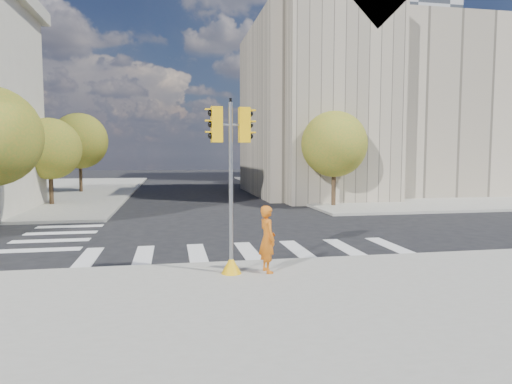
% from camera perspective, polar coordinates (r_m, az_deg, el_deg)
% --- Properties ---
extents(ground, '(160.00, 160.00, 0.00)m').
position_cam_1_polar(ground, '(18.29, -1.76, -6.07)').
color(ground, black).
rests_on(ground, ground).
extents(sidewalk_near, '(30.00, 14.00, 0.15)m').
position_cam_1_polar(sidewalk_near, '(8.04, 11.14, -20.19)').
color(sidewalk_near, gray).
rests_on(sidewalk_near, ground).
extents(sidewalk_far_right, '(28.00, 40.00, 0.15)m').
position_cam_1_polar(sidewalk_far_right, '(49.43, 16.87, 0.70)').
color(sidewalk_far_right, gray).
rests_on(sidewalk_far_right, ground).
extents(civic_building, '(26.00, 16.00, 19.39)m').
position_cam_1_polar(civic_building, '(41.35, 16.06, 9.93)').
color(civic_building, '#A1947F').
rests_on(civic_building, ground).
extents(office_tower, '(20.00, 18.00, 30.00)m').
position_cam_1_polar(office_tower, '(65.69, 12.16, 14.85)').
color(office_tower, '#9EA0A3').
rests_on(office_tower, ground).
extents(tree_lw_mid, '(4.00, 4.00, 5.77)m').
position_cam_1_polar(tree_lw_mid, '(32.69, -24.38, 4.94)').
color(tree_lw_mid, '#382616').
rests_on(tree_lw_mid, ground).
extents(tree_lw_far, '(4.80, 4.80, 6.95)m').
position_cam_1_polar(tree_lw_far, '(42.48, -21.19, 5.97)').
color(tree_lw_far, '#382616').
rests_on(tree_lw_far, ground).
extents(tree_re_near, '(4.20, 4.20, 6.16)m').
position_cam_1_polar(tree_re_near, '(29.59, 9.75, 5.91)').
color(tree_re_near, '#382616').
rests_on(tree_re_near, ground).
extents(tree_re_mid, '(4.60, 4.60, 6.66)m').
position_cam_1_polar(tree_re_mid, '(41.06, 3.91, 6.07)').
color(tree_re_mid, '#382616').
rests_on(tree_re_mid, ground).
extents(tree_re_far, '(4.00, 4.00, 5.88)m').
position_cam_1_polar(tree_re_far, '(52.76, 0.64, 5.28)').
color(tree_re_far, '#382616').
rests_on(tree_re_far, ground).
extents(lamp_near, '(0.35, 0.18, 8.11)m').
position_cam_1_polar(lamp_near, '(33.54, 8.19, 6.70)').
color(lamp_near, black).
rests_on(lamp_near, sidewalk_far_right).
extents(lamp_far, '(0.35, 0.18, 8.11)m').
position_cam_1_polar(lamp_far, '(47.01, 2.67, 6.20)').
color(lamp_far, black).
rests_on(lamp_far, sidewalk_far_right).
extents(traffic_signal, '(1.07, 0.56, 4.80)m').
position_cam_1_polar(traffic_signal, '(12.47, -3.14, -1.01)').
color(traffic_signal, '#E5A60C').
rests_on(traffic_signal, sidewalk_near).
extents(photographer, '(0.56, 0.75, 1.88)m').
position_cam_1_polar(photographer, '(12.76, 1.43, -5.88)').
color(photographer, '#C25C12').
rests_on(photographer, sidewalk_near).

